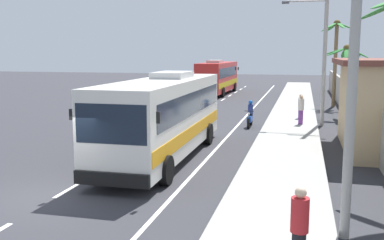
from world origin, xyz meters
TOP-DOWN VIEW (x-y plane):
  - ground_plane at (0.00, 0.00)m, footprint 160.00×160.00m
  - sidewalk_kerb at (6.80, 10.00)m, footprint 3.20×90.00m
  - lane_markings at (2.29, 14.40)m, footprint 3.72×71.00m
  - boundary_wall at (10.60, 14.00)m, footprint 0.24×60.00m
  - coach_bus_foreground at (1.71, 5.86)m, footprint 3.06×11.05m
  - coach_bus_far_lane at (-1.58, 35.37)m, footprint 2.98×11.13m
  - motorcycle_beside_bus at (4.37, 14.83)m, footprint 0.56×1.96m
  - pedestrian_near_kerb at (7.38, 15.69)m, footprint 0.36×0.36m
  - pedestrian_midwalk at (7.34, 18.36)m, footprint 0.36×0.36m
  - pedestrian_far_walk at (7.49, -3.54)m, footprint 0.36×0.36m
  - utility_pole_nearest at (8.49, -1.13)m, footprint 3.28×0.24m
  - utility_pole_mid at (8.57, 16.43)m, footprint 3.65×0.24m
  - palm_nearest at (9.96, 26.75)m, footprint 2.61×2.61m
  - palm_second at (10.31, 20.46)m, footprint 2.97×2.88m

SIDE VIEW (x-z plane):
  - ground_plane at x=0.00m, z-range 0.00..0.00m
  - lane_markings at x=2.29m, z-range 0.00..0.01m
  - sidewalk_kerb at x=6.80m, z-range 0.00..0.14m
  - motorcycle_beside_bus at x=4.37m, z-range -0.15..1.47m
  - pedestrian_midwalk at x=7.34m, z-range 0.17..1.77m
  - pedestrian_near_kerb at x=7.38m, z-range 0.18..1.96m
  - pedestrian_far_walk at x=7.49m, z-range 0.19..1.99m
  - boundary_wall at x=10.60m, z-range 0.00..2.36m
  - coach_bus_foreground at x=1.71m, z-range 0.08..3.73m
  - coach_bus_far_lane at x=-1.58m, z-range 0.07..3.78m
  - palm_second at x=10.31m, z-range 1.39..6.46m
  - palm_nearest at x=9.96m, z-range 1.39..8.55m
  - utility_pole_nearest at x=8.49m, z-range 0.29..9.84m
  - utility_pole_mid at x=8.57m, z-range 0.30..10.26m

